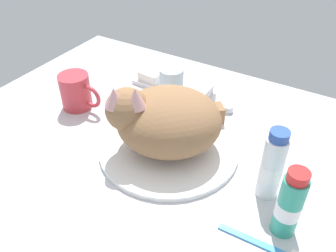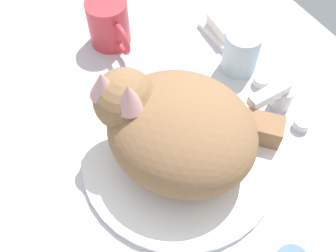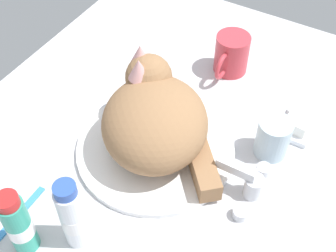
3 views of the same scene
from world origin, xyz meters
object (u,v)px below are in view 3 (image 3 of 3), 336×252
(cat, at_px, (156,117))
(coffee_mug, at_px, (231,54))
(faucet, at_px, (249,183))
(soap_bar, at_px, (299,121))
(mouthwash_bottle, at_px, (18,224))
(toothbrush, at_px, (11,222))
(toothpaste_bottle, at_px, (73,216))
(rinse_cup, at_px, (273,138))

(cat, xyz_separation_m, coffee_mug, (-0.28, 0.03, -0.04))
(faucet, bearing_deg, soap_bar, 171.80)
(cat, height_order, mouthwash_bottle, cat)
(soap_bar, distance_m, toothbrush, 0.59)
(toothbrush, bearing_deg, coffee_mug, 164.21)
(coffee_mug, height_order, toothbrush, coffee_mug)
(faucet, height_order, toothpaste_bottle, toothpaste_bottle)
(cat, distance_m, mouthwash_bottle, 0.30)
(toothpaste_bottle, height_order, mouthwash_bottle, toothpaste_bottle)
(coffee_mug, distance_m, toothpaste_bottle, 0.52)
(coffee_mug, xyz_separation_m, toothbrush, (0.56, -0.16, -0.04))
(rinse_cup, bearing_deg, toothpaste_bottle, -31.95)
(mouthwash_bottle, xyz_separation_m, toothbrush, (-0.02, -0.05, -0.06))
(coffee_mug, relative_size, soap_bar, 1.94)
(toothpaste_bottle, relative_size, mouthwash_bottle, 1.09)
(faucet, distance_m, rinse_cup, 0.11)
(rinse_cup, bearing_deg, coffee_mug, -136.57)
(soap_bar, relative_size, toothpaste_bottle, 0.40)
(cat, distance_m, toothbrush, 0.32)
(faucet, height_order, mouthwash_bottle, mouthwash_bottle)
(rinse_cup, height_order, mouthwash_bottle, mouthwash_bottle)
(cat, distance_m, toothpaste_bottle, 0.24)
(faucet, height_order, cat, cat)
(soap_bar, height_order, toothpaste_bottle, toothpaste_bottle)
(toothbrush, bearing_deg, toothpaste_bottle, 107.64)
(cat, xyz_separation_m, toothpaste_bottle, (0.24, -0.01, -0.01))
(coffee_mug, xyz_separation_m, soap_bar, (0.10, 0.20, -0.02))
(toothpaste_bottle, bearing_deg, soap_bar, 150.61)
(toothbrush, bearing_deg, mouthwash_bottle, 73.27)
(coffee_mug, relative_size, mouthwash_bottle, 0.85)
(toothpaste_bottle, bearing_deg, rinse_cup, 148.05)
(soap_bar, bearing_deg, mouthwash_bottle, -32.78)
(faucet, relative_size, coffee_mug, 1.13)
(coffee_mug, height_order, rinse_cup, coffee_mug)
(faucet, distance_m, soap_bar, 0.20)
(faucet, xyz_separation_m, cat, (-0.01, -0.20, 0.06))
(rinse_cup, xyz_separation_m, toothpaste_bottle, (0.34, -0.21, 0.03))
(rinse_cup, bearing_deg, mouthwash_bottle, -35.52)
(toothpaste_bottle, bearing_deg, cat, 177.59)
(soap_bar, relative_size, toothbrush, 0.42)
(rinse_cup, height_order, toothbrush, rinse_cup)
(faucet, xyz_separation_m, coffee_mug, (-0.29, -0.17, 0.02))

